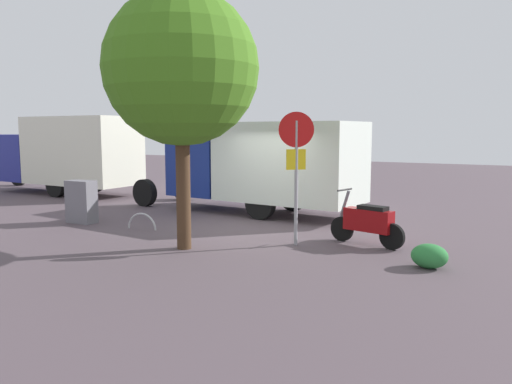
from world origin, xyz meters
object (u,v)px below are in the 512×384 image
Objects in this scene: box_truck_near at (261,162)px; box_truck_far at (66,152)px; utility_cabinet at (81,202)px; stop_sign at (296,157)px; street_tree at (181,69)px; motorcycle at (368,222)px; bike_rack_hoop at (142,229)px.

box_truck_far is (9.07, -0.41, 0.11)m from box_truck_near.
stop_sign is at bearing -176.47° from utility_cabinet.
stop_sign is at bearing -142.90° from street_tree.
motorcycle is 0.61× the size of stop_sign.
box_truck_far is 2.79× the size of stop_sign.
street_tree reaches higher than box_truck_near.
bike_rack_hoop is (-7.65, 4.15, -1.66)m from box_truck_far.
box_truck_far is 11.44m from street_tree.
motorcycle is 0.33× the size of street_tree.
street_tree is (1.93, 1.46, 1.83)m from stop_sign.
motorcycle is at bearing -169.48° from bike_rack_hoop.
stop_sign reaches higher than motorcycle.
box_truck_far is 1.50× the size of street_tree.
box_truck_far reaches higher than stop_sign.
stop_sign is at bearing 42.60° from motorcycle.
utility_cabinet is at bearing 22.46° from motorcycle.
box_truck_near is at bearing 177.92° from box_truck_far.
utility_cabinet is at bearing 3.53° from stop_sign.
motorcycle is at bearing -171.49° from utility_cabinet.
motorcycle is at bearing -146.23° from street_tree.
stop_sign is at bearing -176.20° from bike_rack_hoop.
street_tree reaches higher than utility_cabinet.
bike_rack_hoop is at bearing 152.02° from box_truck_far.
street_tree is at bearing 37.10° from stop_sign.
box_truck_near is 9.02× the size of bike_rack_hoop.
street_tree reaches higher than stop_sign.
motorcycle is at bearing 151.27° from box_truck_near.
stop_sign reaches higher than utility_cabinet.
box_truck_far is 9.52× the size of bike_rack_hoop.
utility_cabinet is (-5.59, 4.26, -1.08)m from box_truck_far.
box_truck_near is 4.29m from bike_rack_hoop.
bike_rack_hoop is at bearing 73.53° from box_truck_near.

